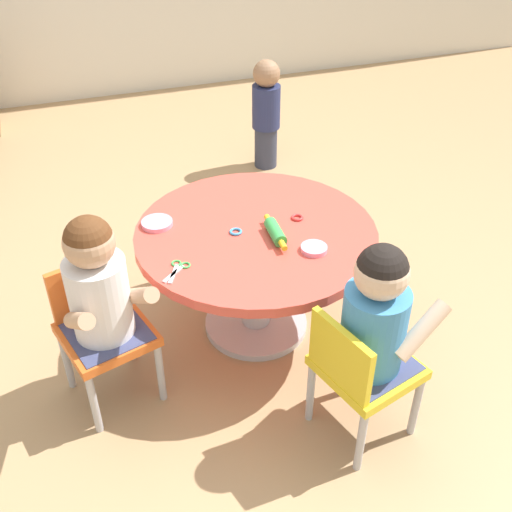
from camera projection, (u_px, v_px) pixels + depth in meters
ground_plane at (256, 325)px, 2.66m from camera, size 10.00×10.00×0.00m
craft_table at (256, 253)px, 2.44m from camera, size 0.95×0.95×0.50m
child_chair_left at (103, 328)px, 2.20m from camera, size 0.37×0.37×0.54m
seated_child_left at (98, 284)px, 2.04m from camera, size 0.35×0.41×0.51m
child_chair_right at (360, 370)px, 2.03m from camera, size 0.37×0.37×0.54m
seated_child_right at (377, 314)px, 1.92m from camera, size 0.41×0.35×0.51m
toddler_standing at (266, 111)px, 3.68m from camera, size 0.17×0.17×0.67m
rolling_pin at (275, 232)px, 2.32m from camera, size 0.06×0.23×0.05m
craft_scissors at (178, 269)px, 2.17m from camera, size 0.13×0.14×0.01m
playdough_blob_0 at (314, 249)px, 2.25m from camera, size 0.10×0.10×0.02m
playdough_blob_1 at (157, 223)px, 2.40m from camera, size 0.12×0.12×0.02m
cookie_cutter_0 at (236, 232)px, 2.35m from camera, size 0.05×0.05×0.01m
cookie_cutter_1 at (297, 218)px, 2.44m from camera, size 0.05×0.05×0.01m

